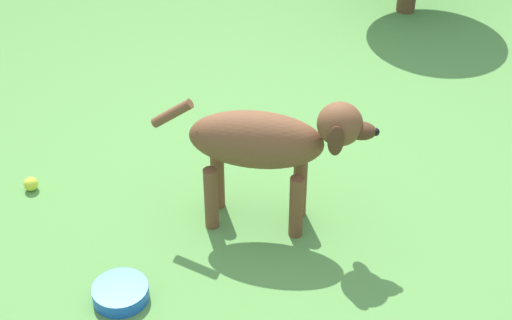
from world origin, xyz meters
TOP-DOWN VIEW (x-y plane):
  - ground at (0.00, 0.00)m, footprint 14.00×14.00m
  - dog at (-0.10, -0.17)m, footprint 0.82×0.54m
  - tennis_ball_0 at (0.05, 0.54)m, footprint 0.07×0.07m
  - tennis_ball_1 at (-1.02, 0.45)m, footprint 0.07×0.07m
  - water_bowl at (-0.81, -0.38)m, footprint 0.22×0.22m

SIDE VIEW (x-z plane):
  - ground at x=0.00m, z-range 0.00..0.00m
  - water_bowl at x=-0.81m, z-range 0.00..0.06m
  - tennis_ball_0 at x=0.05m, z-range 0.00..0.07m
  - tennis_ball_1 at x=-1.02m, z-range 0.00..0.07m
  - dog at x=-0.10m, z-range 0.10..0.73m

